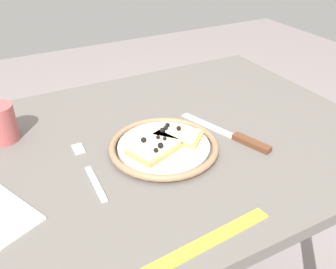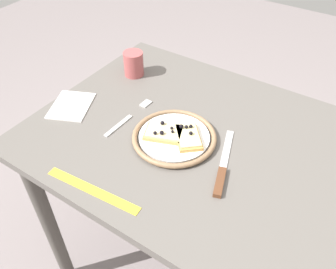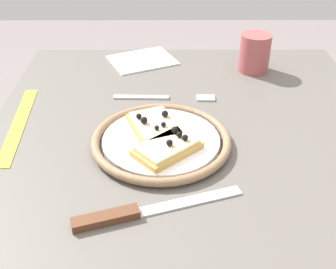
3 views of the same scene
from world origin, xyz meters
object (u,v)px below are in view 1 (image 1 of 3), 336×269
Objects in this scene: plate at (164,147)px; fork at (89,169)px; dining_table at (171,180)px; measuring_tape at (202,245)px; cup at (0,123)px; knife at (239,138)px; pizza_slice_far at (177,135)px; pizza_slice_near at (155,147)px.

fork is (-0.16, 0.01, -0.01)m from plate.
measuring_tape is (-0.11, -0.30, 0.13)m from dining_table.
dining_table is at bearing -24.77° from cup.
measuring_tape is (-0.23, -0.22, -0.00)m from knife.
dining_table is at bearing 144.30° from knife.
measuring_tape is (0.23, -0.46, -0.04)m from cup.
plate is at bearing -2.52° from fork.
cup is (-0.33, 0.19, 0.02)m from pizza_slice_far.
dining_table is 10.96× the size of cup.
pizza_slice_near reaches higher than dining_table.
pizza_slice_near is 1.05× the size of pizza_slice_far.
pizza_slice_far is (-0.01, -0.04, 0.15)m from dining_table.
pizza_slice_far is at bearing -30.22° from cup.
pizza_slice_far is at bearing 18.77° from pizza_slice_near.
knife is at bearing -13.67° from plate.
plate is 0.16m from fork.
knife is at bearing -8.83° from pizza_slice_near.
dining_table is 7.38× the size of pizza_slice_near.
pizza_slice_near is 0.34m from cup.
cup is (-0.27, 0.21, 0.02)m from pizza_slice_near.
measuring_tape reaches higher than dining_table.
plate is (-0.04, -0.05, 0.14)m from dining_table.
fork is 0.24m from cup.
pizza_slice_near is (-0.03, -0.01, 0.01)m from plate.
dining_table is at bearing 65.40° from measuring_tape.
dining_table is 0.16m from pizza_slice_far.
dining_table is 7.73× the size of pizza_slice_far.
fork is 0.78× the size of measuring_tape.
fork is (-0.14, 0.02, -0.02)m from pizza_slice_near.
cup is at bearing 149.78° from pizza_slice_far.
plate is 0.26m from measuring_tape.
plate is at bearing -34.71° from cup.
dining_table is 3.93× the size of plate.
dining_table is at bearing 40.24° from pizza_slice_near.
fork is (-0.21, -0.04, 0.13)m from dining_table.
knife reaches higher than fork.
measuring_tape is at bearing -137.20° from knife.
pizza_slice_far reaches higher than measuring_tape.
pizza_slice_far is 1.42× the size of cup.
pizza_slice_near is 0.19m from knife.
pizza_slice_far is at bearing 1.01° from fork.
pizza_slice_near is 0.07m from pizza_slice_far.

